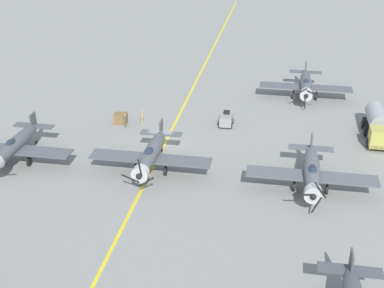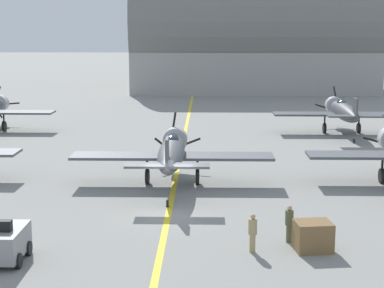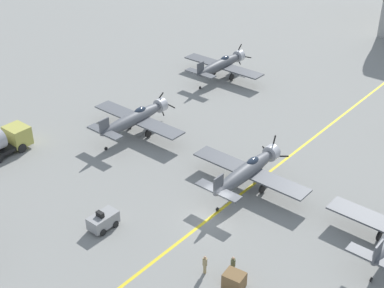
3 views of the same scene
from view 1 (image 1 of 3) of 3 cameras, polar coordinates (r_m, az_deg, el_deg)
The scene contains 11 objects.
ground_plane at distance 58.24m, azimuth -3.15°, elevation -0.39°, with size 400.00×400.00×0.00m, color gray.
taxiway_stripe at distance 58.24m, azimuth -3.15°, elevation -0.39°, with size 0.30×160.00×0.01m, color yellow.
airplane_mid_left at distance 50.55m, azimuth 12.66°, elevation -2.88°, with size 12.00×9.98×3.65m.
airplane_mid_center at distance 52.57m, azimuth -4.39°, elevation -1.08°, with size 12.00×9.98×3.79m.
airplane_mid_right at distance 57.04m, azimuth -18.39°, elevation -0.14°, with size 12.00×9.98×3.76m.
airplane_near_left at distance 72.53m, azimuth 12.03°, elevation 6.27°, with size 12.00×9.98×3.65m.
fuel_tanker at distance 63.29m, azimuth 19.21°, elevation 1.86°, with size 2.67×8.00×2.98m.
tow_tractor at distance 63.33m, azimuth 3.69°, elevation 2.65°, with size 1.57×2.60×1.79m.
ground_crew_walking at distance 63.85m, azimuth -5.37°, elevation 2.90°, with size 0.36×0.36×1.66m.
ground_crew_inspecting at distance 63.16m, azimuth -7.14°, elevation 2.54°, with size 0.36×0.36×1.66m.
supply_crate_by_tanker at distance 64.42m, azimuth -7.61°, elevation 2.73°, with size 1.50×1.25×1.25m, color brown.
Camera 1 is at (-12.20, 50.65, 26.04)m, focal length 50.00 mm.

